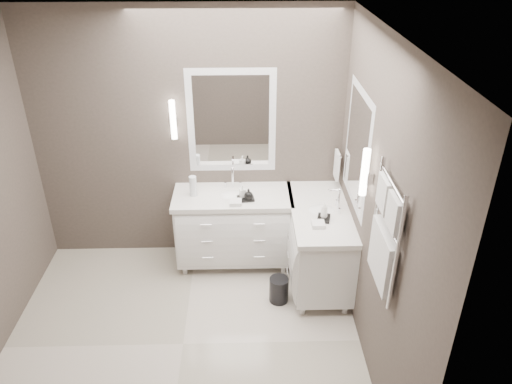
{
  "coord_description": "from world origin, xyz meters",
  "views": [
    {
      "loc": [
        0.57,
        -3.28,
        3.38
      ],
      "look_at": [
        0.68,
        0.7,
        1.17
      ],
      "focal_mm": 35.0,
      "sensor_mm": 36.0,
      "label": 1
    }
  ],
  "objects_px": {
    "vanity_back": "(234,224)",
    "vanity_right": "(319,240)",
    "waste_bin": "(279,290)",
    "towel_ladder": "(384,239)"
  },
  "relations": [
    {
      "from": "vanity_back",
      "to": "vanity_right",
      "type": "relative_size",
      "value": 1.0
    },
    {
      "from": "vanity_right",
      "to": "waste_bin",
      "type": "height_order",
      "value": "vanity_right"
    },
    {
      "from": "vanity_back",
      "to": "towel_ladder",
      "type": "distance_m",
      "value": 2.16
    },
    {
      "from": "towel_ladder",
      "to": "waste_bin",
      "type": "relative_size",
      "value": 3.36
    },
    {
      "from": "vanity_back",
      "to": "vanity_right",
      "type": "bearing_deg",
      "value": -20.38
    },
    {
      "from": "vanity_back",
      "to": "vanity_right",
      "type": "xyz_separation_m",
      "value": [
        0.88,
        -0.33,
        0.0
      ]
    },
    {
      "from": "towel_ladder",
      "to": "vanity_right",
      "type": "bearing_deg",
      "value": 99.84
    },
    {
      "from": "vanity_back",
      "to": "towel_ladder",
      "type": "height_order",
      "value": "towel_ladder"
    },
    {
      "from": "vanity_back",
      "to": "towel_ladder",
      "type": "bearing_deg",
      "value": -55.9
    },
    {
      "from": "vanity_right",
      "to": "waste_bin",
      "type": "relative_size",
      "value": 4.63
    }
  ]
}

